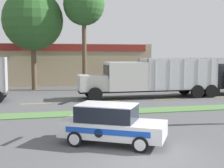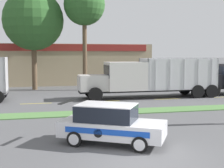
{
  "view_description": "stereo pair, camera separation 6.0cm",
  "coord_description": "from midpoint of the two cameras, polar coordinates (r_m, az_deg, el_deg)",
  "views": [
    {
      "loc": [
        -3.44,
        -10.09,
        3.77
      ],
      "look_at": [
        0.88,
        8.36,
        1.95
      ],
      "focal_mm": 50.0,
      "sensor_mm": 36.0,
      "label": 1
    },
    {
      "loc": [
        -3.38,
        -10.1,
        3.77
      ],
      "look_at": [
        0.88,
        8.36,
        1.95
      ],
      "focal_mm": 50.0,
      "sensor_mm": 36.0,
      "label": 2
    }
  ],
  "objects": [
    {
      "name": "ground_plane",
      "position": [
        11.3,
        5.31,
        -14.04
      ],
      "size": [
        600.0,
        600.0,
        0.0
      ],
      "primitive_type": "plane",
      "color": "#515154"
    },
    {
      "name": "grass_verge",
      "position": [
        20.08,
        -3.19,
        -5.27
      ],
      "size": [
        120.0,
        1.8,
        0.06
      ],
      "primitive_type": "cube",
      "color": "#517F42",
      "rests_on": "ground_plane"
    },
    {
      "name": "centre_line_4",
      "position": [
        24.62,
        -13.8,
        -3.48
      ],
      "size": [
        2.4,
        0.14,
        0.01
      ],
      "primitive_type": "cube",
      "color": "yellow",
      "rests_on": "ground_plane"
    },
    {
      "name": "centre_line_5",
      "position": [
        25.14,
        -1.38,
        -3.14
      ],
      "size": [
        2.4,
        0.14,
        0.01
      ],
      "primitive_type": "cube",
      "color": "yellow",
      "rests_on": "ground_plane"
    },
    {
      "name": "centre_line_6",
      "position": [
        26.76,
        10.03,
        -2.7
      ],
      "size": [
        2.4,
        0.14,
        0.01
      ],
      "primitive_type": "cube",
      "color": "yellow",
      "rests_on": "ground_plane"
    },
    {
      "name": "centre_line_7",
      "position": [
        29.29,
        19.79,
        -2.24
      ],
      "size": [
        2.4,
        0.14,
        0.01
      ],
      "primitive_type": "cube",
      "color": "yellow",
      "rests_on": "ground_plane"
    },
    {
      "name": "dump_truck_lead",
      "position": [
        26.84,
        4.44,
        0.94
      ],
      "size": [
        12.06,
        2.79,
        3.41
      ],
      "color": "black",
      "rests_on": "ground_plane"
    },
    {
      "name": "rally_car",
      "position": [
        13.23,
        -0.33,
        -7.24
      ],
      "size": [
        4.69,
        3.75,
        1.71
      ],
      "color": "white",
      "rests_on": "ground_plane"
    },
    {
      "name": "store_building_backdrop",
      "position": [
        43.18,
        -16.37,
        3.57
      ],
      "size": [
        32.24,
        12.1,
        5.0
      ],
      "color": "tan",
      "rests_on": "ground_plane"
    },
    {
      "name": "tree_behind_centre",
      "position": [
        33.29,
        -5.22,
        14.85
      ],
      "size": [
        4.27,
        4.27,
        12.06
      ],
      "color": "brown",
      "rests_on": "ground_plane"
    },
    {
      "name": "tree_behind_right",
      "position": [
        34.29,
        -14.36,
        12.3
      ],
      "size": [
        6.33,
        6.33,
        12.07
      ],
      "color": "brown",
      "rests_on": "ground_plane"
    }
  ]
}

